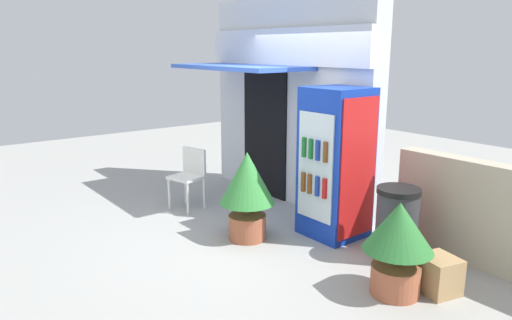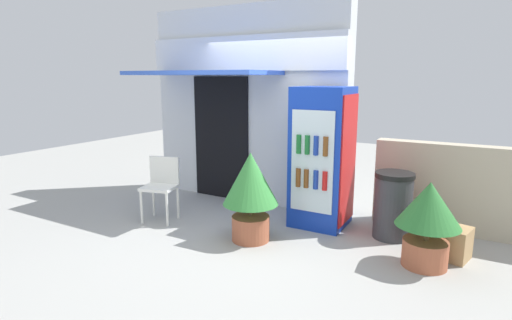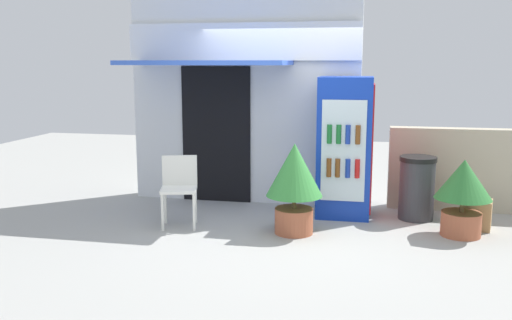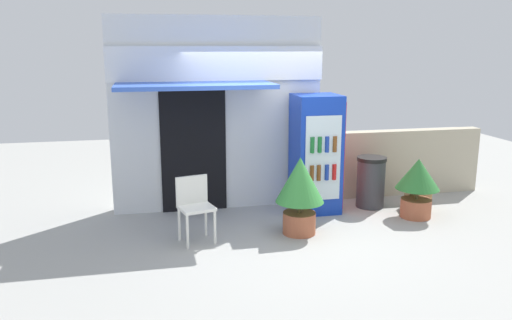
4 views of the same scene
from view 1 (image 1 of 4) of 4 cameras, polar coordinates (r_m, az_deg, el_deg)
ground at (r=6.25m, az=-1.28°, el=-8.36°), size 16.00×16.00×0.00m
storefront_building at (r=7.24m, az=3.71°, el=7.38°), size 3.33×1.32×3.04m
drink_cooler at (r=5.92m, az=9.52°, el=-0.38°), size 0.72×0.74×1.85m
plastic_chair at (r=7.00m, az=-7.96°, el=-1.54°), size 0.52×0.49×0.88m
potted_plant_near_shop at (r=5.77m, az=-1.06°, el=-3.26°), size 0.68×0.68×1.10m
potted_plant_curbside at (r=4.70m, az=16.65°, el=-9.09°), size 0.66×0.66×0.92m
trash_bin at (r=5.49m, az=16.49°, el=-7.38°), size 0.47×0.47×0.83m
cardboard_box at (r=5.02m, az=20.99°, el=-12.72°), size 0.42×0.40×0.36m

